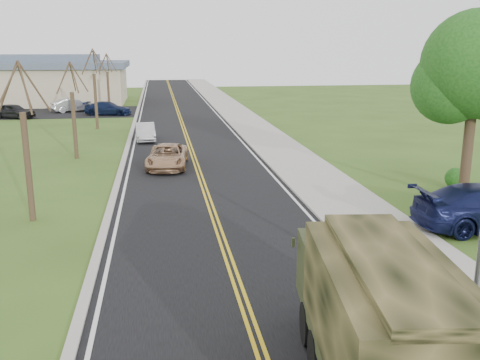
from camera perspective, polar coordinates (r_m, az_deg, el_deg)
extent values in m
plane|color=#36501A|center=(12.75, 1.83, -16.91)|extent=(160.00, 160.00, 0.00)
cube|color=black|center=(51.20, -6.41, 6.61)|extent=(8.00, 120.00, 0.01)
cube|color=#9E998E|center=(51.53, -1.76, 6.80)|extent=(0.30, 120.00, 0.12)
cube|color=#9E998E|center=(51.77, 0.17, 6.83)|extent=(3.20, 120.00, 0.10)
cube|color=#9E998E|center=(51.20, -11.08, 6.49)|extent=(0.30, 120.00, 0.10)
cylinder|color=#38281C|center=(24.83, 23.16, 3.56)|extent=(0.44, 0.44, 5.04)
sphere|color=#154513|center=(24.51, 23.91, 11.22)|extent=(4.50, 4.50, 4.50)
sphere|color=#154513|center=(24.57, 21.48, 9.34)|extent=(3.24, 3.24, 3.24)
cylinder|color=#38281C|center=(21.79, -21.68, 1.24)|extent=(0.24, 0.24, 4.20)
cylinder|color=#38281C|center=(21.39, -21.08, 9.30)|extent=(1.01, 0.33, 1.90)
cylinder|color=#38281C|center=(21.97, -21.95, 9.12)|extent=(0.13, 1.29, 1.74)
cylinder|color=#38281C|center=(21.66, -23.51, 9.12)|extent=(0.98, 0.43, 1.90)
cylinder|color=#38281C|center=(21.01, -23.73, 8.77)|extent=(0.79, 1.05, 1.77)
cylinder|color=#38281C|center=(20.91, -21.95, 9.13)|extent=(0.58, 0.90, 1.90)
cylinder|color=#38281C|center=(33.43, -17.25, 5.55)|extent=(0.24, 0.24, 3.96)
cylinder|color=#38281C|center=(33.21, -16.80, 10.49)|extent=(0.96, 0.32, 1.79)
cylinder|color=#38281C|center=(33.73, -17.40, 10.37)|extent=(0.12, 1.22, 1.65)
cylinder|color=#38281C|center=(33.39, -18.31, 10.40)|extent=(0.93, 0.41, 1.79)
cylinder|color=#38281C|center=(32.77, -18.36, 10.21)|extent=(0.75, 0.99, 1.67)
cylinder|color=#38281C|center=(32.74, -17.27, 10.41)|extent=(0.55, 0.85, 1.80)
cylinder|color=#38281C|center=(45.22, -15.13, 8.06)|extent=(0.24, 0.24, 4.44)
cylinder|color=#38281C|center=(45.11, -14.72, 12.16)|extent=(1.07, 0.35, 2.00)
cylinder|color=#38281C|center=(45.68, -15.25, 12.04)|extent=(0.13, 1.36, 1.84)
cylinder|color=#38281C|center=(45.27, -15.99, 12.08)|extent=(1.03, 0.46, 2.00)
cylinder|color=#38281C|center=(44.58, -15.99, 11.95)|extent=(0.83, 1.10, 1.87)
cylinder|color=#38281C|center=(44.56, -15.08, 12.12)|extent=(0.61, 0.95, 2.01)
cylinder|color=#38281C|center=(57.14, -13.85, 9.11)|extent=(0.24, 0.24, 4.08)
cylinder|color=#38281C|center=(57.06, -13.54, 12.09)|extent=(0.99, 0.33, 1.84)
cylinder|color=#38281C|center=(57.58, -13.94, 12.00)|extent=(0.13, 1.25, 1.69)
cylinder|color=#38281C|center=(57.19, -14.47, 12.04)|extent=(0.95, 0.42, 1.85)
cylinder|color=#38281C|center=(56.55, -14.45, 11.94)|extent=(0.77, 1.02, 1.72)
cylinder|color=#38281C|center=(56.56, -13.79, 12.06)|extent=(0.57, 0.88, 1.85)
cube|color=tan|center=(68.33, -20.78, 9.41)|extent=(20.00, 12.00, 4.20)
cube|color=#475466|center=(68.22, -20.96, 11.42)|extent=(21.00, 13.00, 0.70)
cube|color=#475466|center=(68.20, -21.01, 12.00)|extent=(14.00, 8.00, 0.90)
cube|color=black|center=(57.67, -16.72, 6.94)|extent=(18.00, 10.00, 0.02)
cylinder|color=black|center=(11.51, 8.35, -17.94)|extent=(0.43, 1.01, 0.97)
cylinder|color=black|center=(11.95, 17.60, -17.20)|extent=(0.43, 1.01, 0.97)
cylinder|color=black|center=(12.56, 7.38, -14.96)|extent=(0.43, 1.01, 0.97)
cylinder|color=black|center=(12.97, 15.81, -14.43)|extent=(0.43, 1.01, 0.97)
cube|color=#2F361D|center=(11.03, 13.91, -17.07)|extent=(2.90, 6.42, 0.31)
cube|color=#2F361D|center=(12.64, 11.44, -8.91)|extent=(2.32, 1.94, 1.24)
cube|color=black|center=(13.30, 10.73, -6.88)|extent=(1.94, 0.32, 0.62)
cube|color=black|center=(9.84, 15.47, -13.53)|extent=(2.79, 4.94, 1.77)
cube|color=black|center=(9.46, 15.84, -8.51)|extent=(2.00, 4.84, 0.22)
imported|color=tan|center=(29.94, -7.75, 2.52)|extent=(2.58, 4.79, 1.28)
imported|color=silver|center=(38.96, -10.07, 5.07)|extent=(1.54, 3.84, 1.24)
imported|color=black|center=(54.73, -23.02, 6.79)|extent=(4.37, 3.10, 1.38)
imported|color=#A9A9AE|center=(58.19, -17.34, 7.65)|extent=(4.52, 3.09, 1.41)
imported|color=#0E1836|center=(54.49, -13.91, 7.43)|extent=(4.82, 2.75, 1.32)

